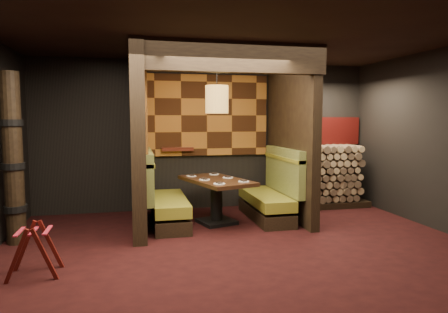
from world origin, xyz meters
TOP-DOWN VIEW (x-y plane):
  - floor at (0.00, 0.00)m, footprint 6.50×5.50m
  - ceiling at (0.00, 0.00)m, footprint 6.50×5.50m
  - wall_back at (0.00, 2.76)m, footprint 6.50×0.02m
  - wall_front at (0.00, -2.76)m, footprint 6.50×0.02m
  - partition_left at (-1.35, 1.65)m, footprint 0.20×2.20m
  - partition_right at (1.30, 1.70)m, footprint 0.15×2.10m
  - header_beam at (-0.02, 0.70)m, footprint 2.85×0.18m
  - tapa_back_panel at (-0.02, 2.71)m, footprint 2.40×0.06m
  - tapa_side_panel at (-1.23, 1.82)m, footprint 0.04×1.85m
  - lacquer_shelf at (-0.60, 2.65)m, footprint 0.60×0.12m
  - booth_bench_left at (-0.96, 1.65)m, footprint 0.68×1.60m
  - booth_bench_right at (0.93, 1.65)m, footprint 0.68×1.60m
  - dining_table at (-0.08, 1.53)m, footprint 1.17×1.59m
  - place_settings at (-0.08, 1.53)m, footprint 0.90×1.25m
  - pendant_lamp at (-0.08, 1.48)m, footprint 0.38×0.38m
  - luggage_rack at (-2.52, -0.20)m, footprint 0.58×0.41m
  - totem_column at (-3.05, 1.10)m, footprint 0.31×0.31m
  - firewood_stack at (2.29, 2.35)m, footprint 1.73×0.70m
  - mosaic_header at (2.29, 2.68)m, footprint 1.83×0.10m
  - bay_front_post at (1.39, 1.96)m, footprint 0.08×0.08m

SIDE VIEW (x-z plane):
  - floor at x=0.00m, z-range -0.02..0.00m
  - luggage_rack at x=-2.52m, z-range 0.00..0.62m
  - booth_bench_left at x=-0.96m, z-range -0.17..0.97m
  - booth_bench_right at x=0.93m, z-range -0.17..0.97m
  - dining_table at x=-0.08m, z-range 0.14..0.90m
  - firewood_stack at x=2.29m, z-range 0.00..1.22m
  - place_settings at x=-0.08m, z-range 0.75..0.78m
  - lacquer_shelf at x=-0.60m, z-range 1.15..1.21m
  - totem_column at x=-3.05m, z-range -0.01..2.39m
  - wall_back at x=0.00m, z-range 0.00..2.85m
  - wall_front at x=0.00m, z-range 0.00..2.85m
  - partition_left at x=-1.35m, z-range 0.00..2.85m
  - partition_right at x=1.30m, z-range 0.00..2.85m
  - bay_front_post at x=1.39m, z-range 0.00..2.85m
  - mosaic_header at x=2.29m, z-range 1.22..1.78m
  - tapa_back_panel at x=-0.02m, z-range 1.04..2.60m
  - tapa_side_panel at x=-1.23m, z-range 1.12..2.58m
  - pendant_lamp at x=-0.08m, z-range 1.56..2.57m
  - header_beam at x=-0.02m, z-range 2.41..2.85m
  - ceiling at x=0.00m, z-range 2.85..2.87m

